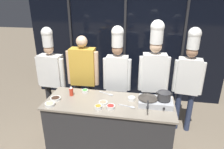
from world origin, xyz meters
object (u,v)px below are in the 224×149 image
at_px(squeeze_bottle_chili, 71,91).
at_px(prep_bowl_noodles, 132,98).
at_px(chef_sous, 117,71).
at_px(prep_bowl_carrots, 98,107).
at_px(prep_bowl_mushrooms, 103,103).
at_px(stock_pot, 164,96).
at_px(serving_spoon_solid, 130,107).
at_px(chef_head, 51,70).
at_px(serving_spoon_slotted, 109,94).
at_px(frying_pan, 148,97).
at_px(chef_pastry, 189,74).
at_px(portable_stove, 155,102).
at_px(prep_bowl_soy_glaze, 56,98).
at_px(prep_bowl_scallions, 85,91).
at_px(person_guest, 83,73).
at_px(chef_line, 154,69).
at_px(prep_bowl_bell_pepper, 111,107).
at_px(prep_bowl_ginger, 50,104).

distance_m(squeeze_bottle_chili, prep_bowl_noodles, 0.96).
relative_size(squeeze_bottle_chili, chef_sous, 0.09).
bearing_deg(prep_bowl_carrots, prep_bowl_mushrooms, 73.14).
distance_m(stock_pot, serving_spoon_solid, 0.51).
bearing_deg(chef_head, serving_spoon_slotted, 162.04).
distance_m(frying_pan, chef_pastry, 1.01).
height_order(portable_stove, prep_bowl_soy_glaze, portable_stove).
xyz_separation_m(prep_bowl_scallions, person_guest, (-0.16, 0.45, 0.14)).
height_order(frying_pan, chef_pastry, chef_pastry).
bearing_deg(chef_pastry, prep_bowl_carrots, 44.29).
bearing_deg(frying_pan, stock_pot, 1.19).
bearing_deg(frying_pan, prep_bowl_carrots, -159.45).
bearing_deg(chef_line, chef_head, -5.43).
distance_m(portable_stove, prep_bowl_carrots, 0.84).
height_order(chef_sous, chef_pastry, chef_sous).
bearing_deg(prep_bowl_bell_pepper, portable_stove, 18.92).
bearing_deg(prep_bowl_carrots, prep_bowl_soy_glaze, 169.00).
distance_m(prep_bowl_ginger, serving_spoon_slotted, 0.92).
relative_size(stock_pot, person_guest, 0.13).
bearing_deg(chef_line, squeeze_bottle_chili, 19.82).
bearing_deg(stock_pot, chef_sous, 140.06).
bearing_deg(prep_bowl_mushrooms, frying_pan, 10.97).
relative_size(prep_bowl_ginger, chef_head, 0.08).
bearing_deg(prep_bowl_soy_glaze, chef_pastry, 22.63).
xyz_separation_m(stock_pot, chef_head, (-2.06, 0.67, 0.00)).
bearing_deg(chef_line, person_guest, -5.57).
distance_m(squeeze_bottle_chili, chef_line, 1.43).
bearing_deg(chef_pastry, serving_spoon_solid, 51.43).
xyz_separation_m(portable_stove, chef_head, (-1.95, 0.67, 0.12)).
bearing_deg(chef_line, stock_pot, 98.11).
distance_m(prep_bowl_carrots, chef_line, 1.22).
relative_size(prep_bowl_bell_pepper, chef_head, 0.07).
relative_size(stock_pot, prep_bowl_carrots, 2.12).
relative_size(person_guest, chef_sous, 0.90).
distance_m(frying_pan, prep_bowl_carrots, 0.74).
bearing_deg(prep_bowl_bell_pepper, chef_head, 146.14).
relative_size(prep_bowl_ginger, chef_line, 0.07).
xyz_separation_m(prep_bowl_scallions, serving_spoon_slotted, (0.41, -0.02, -0.02)).
bearing_deg(frying_pan, squeeze_bottle_chili, 177.04).
height_order(prep_bowl_mushrooms, person_guest, person_guest).
xyz_separation_m(prep_bowl_noodles, prep_bowl_bell_pepper, (-0.27, -0.29, -0.00)).
bearing_deg(prep_bowl_scallions, serving_spoon_slotted, -3.28).
relative_size(squeeze_bottle_chili, chef_pastry, 0.09).
relative_size(prep_bowl_noodles, prep_bowl_mushrooms, 0.86).
distance_m(prep_bowl_scallions, prep_bowl_bell_pepper, 0.67).
bearing_deg(prep_bowl_soy_glaze, serving_spoon_solid, -0.62).
height_order(stock_pot, prep_bowl_mushrooms, stock_pot).
bearing_deg(squeeze_bottle_chili, portable_stove, -2.52).
xyz_separation_m(prep_bowl_scallions, chef_pastry, (1.71, 0.53, 0.22)).
relative_size(prep_bowl_noodles, chef_line, 0.06).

